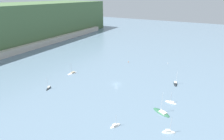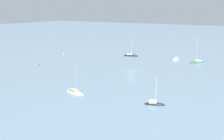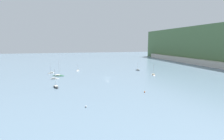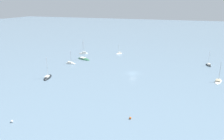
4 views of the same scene
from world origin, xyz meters
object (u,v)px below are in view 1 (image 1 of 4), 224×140
at_px(sailboat_4, 72,73).
at_px(sailboat_5, 169,132).
at_px(sailboat_2, 115,126).
at_px(sailboat_0, 161,112).
at_px(sailboat_3, 175,84).
at_px(sailboat_1, 171,103).
at_px(sailboat_6, 49,88).
at_px(mooring_buoy_1, 168,63).
at_px(mooring_buoy_0, 129,62).

bearing_deg(sailboat_4, sailboat_5, 85.66).
bearing_deg(sailboat_2, sailboat_0, -10.52).
xyz_separation_m(sailboat_3, sailboat_4, (-18.31, 65.34, 0.03)).
xyz_separation_m(sailboat_0, sailboat_2, (-18.21, 14.35, 0.03)).
height_order(sailboat_1, sailboat_5, sailboat_5).
xyz_separation_m(sailboat_2, sailboat_3, (50.53, -14.61, -0.03)).
xyz_separation_m(sailboat_2, sailboat_6, (9.16, 48.63, 0.04)).
xyz_separation_m(sailboat_5, mooring_buoy_1, (75.90, 17.23, 0.21)).
relative_size(sailboat_6, mooring_buoy_1, 11.58).
xyz_separation_m(sailboat_5, sailboat_6, (2.26, 68.73, 0.03)).
xyz_separation_m(sailboat_4, sailboat_5, (-25.32, -70.83, 0.01)).
distance_m(sailboat_5, mooring_buoy_0, 78.71).
distance_m(sailboat_2, sailboat_3, 52.60).
height_order(sailboat_0, sailboat_2, sailboat_0).
distance_m(sailboat_3, sailboat_4, 67.85).
xyz_separation_m(sailboat_1, mooring_buoy_0, (42.47, 42.12, 0.23)).
distance_m(sailboat_6, mooring_buoy_1, 89.86).
distance_m(sailboat_2, sailboat_4, 60.10).
bearing_deg(sailboat_4, mooring_buoy_1, 148.67).
bearing_deg(sailboat_2, sailboat_1, -2.37).
bearing_deg(sailboat_5, sailboat_0, 90.57).
xyz_separation_m(sailboat_0, sailboat_1, (10.31, -2.18, 0.01)).
relative_size(sailboat_1, mooring_buoy_1, 11.19).
bearing_deg(sailboat_3, sailboat_0, -14.92).
height_order(sailboat_0, sailboat_1, sailboat_0).
bearing_deg(mooring_buoy_0, sailboat_4, 147.04).
bearing_deg(sailboat_2, sailboat_3, 11.60).
relative_size(sailboat_1, sailboat_5, 0.84).
height_order(sailboat_0, sailboat_4, sailboat_0).
xyz_separation_m(sailboat_1, sailboat_3, (22.01, 1.92, -0.01)).
relative_size(sailboat_0, mooring_buoy_1, 17.72).
xyz_separation_m(sailboat_4, sailboat_6, (-23.05, -2.10, 0.04)).
relative_size(sailboat_0, sailboat_6, 1.53).
height_order(sailboat_2, sailboat_6, sailboat_6).
relative_size(sailboat_1, sailboat_2, 1.15).
distance_m(sailboat_2, sailboat_5, 21.25).
xyz_separation_m(sailboat_0, sailboat_4, (14.01, 65.08, 0.03)).
height_order(sailboat_5, mooring_buoy_1, sailboat_5).
xyz_separation_m(mooring_buoy_0, mooring_buoy_1, (11.81, -28.46, 0.01)).
bearing_deg(sailboat_6, sailboat_1, 85.86).
height_order(sailboat_1, mooring_buoy_0, sailboat_1).
bearing_deg(mooring_buoy_0, sailboat_5, -144.51).
height_order(sailboat_4, mooring_buoy_0, sailboat_4).
distance_m(sailboat_0, sailboat_2, 23.18).
height_order(sailboat_4, sailboat_5, sailboat_4).
bearing_deg(sailboat_3, mooring_buoy_0, -131.44).
bearing_deg(sailboat_2, mooring_buoy_1, 25.74).
bearing_deg(mooring_buoy_1, sailboat_3, -160.02).
bearing_deg(sailboat_4, mooring_buoy_0, 162.37).
bearing_deg(sailboat_1, sailboat_0, 81.62).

